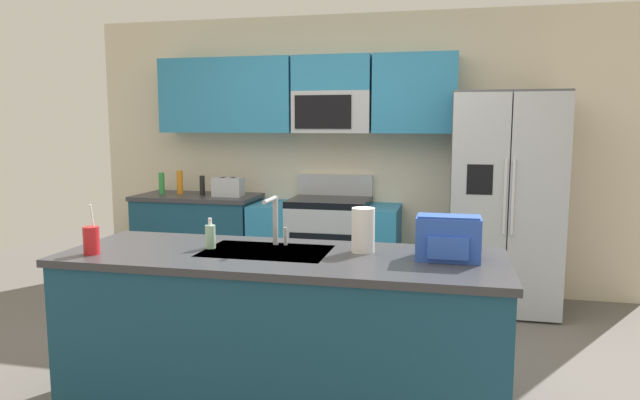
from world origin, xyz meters
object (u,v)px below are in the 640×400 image
Objects in this scene: drink_cup_red at (91,240)px; backpack at (448,237)px; refrigerator at (504,202)px; paper_towel_roll at (363,230)px; bottle_green at (162,183)px; pepper_mill at (202,185)px; range_oven at (326,247)px; sink_faucet at (275,216)px; bottle_orange at (180,182)px; soap_dispenser at (210,236)px; toaster at (228,187)px.

backpack is (1.84, 0.29, 0.04)m from drink_cup_red.
refrigerator reaches higher than paper_towel_roll.
backpack is (2.76, -2.19, 0.01)m from bottle_green.
pepper_mill is 0.58× the size of backpack.
backpack is (1.11, -2.20, 0.57)m from range_oven.
sink_faucet is (1.80, -2.06, 0.06)m from bottle_green.
pepper_mill is 0.82× the size of bottle_orange.
range_oven is 4.25× the size of backpack.
drink_cup_red is 1.44m from paper_towel_roll.
sink_faucet is (1.63, -2.10, 0.05)m from bottle_orange.
soap_dispenser is at bearing -179.14° from backpack.
toaster is at bearing -3.44° from bottle_green.
range_oven is at bearing 85.50° from soap_dispenser.
bottle_green is 0.78× the size of drink_cup_red.
sink_faucet is 0.52m from paper_towel_roll.
bottle_orange is (-1.47, 0.03, 0.57)m from range_oven.
backpack reaches higher than soap_dispenser.
sink_faucet is (-1.41, -1.99, 0.14)m from refrigerator.
backpack is at bearing 9.06° from drink_cup_red.
drink_cup_red is (0.49, -2.49, -0.02)m from pepper_mill.
sink_faucet reaches higher than backpack.
backpack is at bearing -10.04° from paper_towel_roll.
bottle_orange reaches higher than range_oven.
toaster is 0.29m from pepper_mill.
soap_dispenser is (1.30, -2.25, -0.05)m from bottle_orange.
soap_dispenser is at bearing -94.50° from range_oven.
backpack reaches higher than pepper_mill.
toaster is 1.05× the size of drink_cup_red.
pepper_mill is (-1.22, -0.00, 0.55)m from range_oven.
refrigerator is at bearing 50.89° from soap_dispenser.
bottle_orange is 1.34× the size of soap_dispenser.
pepper_mill is at bearing 170.11° from toaster.
toaster is 2.29m from sink_faucet.
paper_towel_roll is at bearing -52.25° from toaster.
refrigerator is 6.61× the size of toaster.
sink_faucet is at bearing -56.34° from pepper_mill.
bottle_orange reaches higher than bottle_green.
refrigerator is at bearing -0.45° from toaster.
range_oven is 8.00× the size of soap_dispenser.
paper_towel_roll is (-0.90, -2.04, 0.09)m from refrigerator.
pepper_mill is 0.70× the size of drink_cup_red.
sink_faucet is at bearing -61.64° from toaster.
range_oven is 2.29m from paper_towel_roll.
backpack is (2.33, -2.19, 0.02)m from pepper_mill.
toaster is 2.29m from soap_dispenser.
paper_towel_roll is at bearing 6.69° from soap_dispenser.
bottle_orange is at bearing 106.41° from drink_cup_red.
sink_faucet reaches higher than bottle_green.
backpack is at bearing 0.86° from soap_dispenser.
bottle_green reaches higher than pepper_mill.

